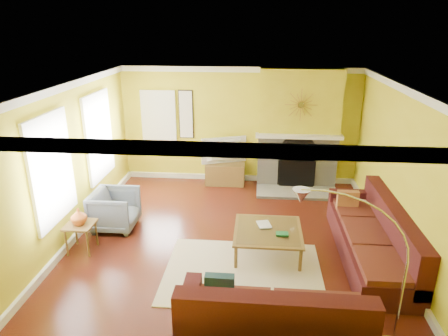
# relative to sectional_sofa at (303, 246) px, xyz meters

# --- Properties ---
(floor) EXTENTS (5.50, 6.00, 0.02)m
(floor) POSITION_rel_sectional_sofa_xyz_m (-1.17, 0.77, -0.46)
(floor) COLOR #5F2114
(floor) RESTS_ON ground
(ceiling) EXTENTS (5.50, 6.00, 0.02)m
(ceiling) POSITION_rel_sectional_sofa_xyz_m (-1.17, 0.77, 2.26)
(ceiling) COLOR white
(ceiling) RESTS_ON ground
(wall_back) EXTENTS (5.50, 0.02, 2.70)m
(wall_back) POSITION_rel_sectional_sofa_xyz_m (-1.17, 3.78, 0.90)
(wall_back) COLOR gold
(wall_back) RESTS_ON ground
(wall_front) EXTENTS (5.50, 0.02, 2.70)m
(wall_front) POSITION_rel_sectional_sofa_xyz_m (-1.17, -2.24, 0.90)
(wall_front) COLOR gold
(wall_front) RESTS_ON ground
(wall_left) EXTENTS (0.02, 6.00, 2.70)m
(wall_left) POSITION_rel_sectional_sofa_xyz_m (-3.93, 0.77, 0.90)
(wall_left) COLOR gold
(wall_left) RESTS_ON ground
(wall_right) EXTENTS (0.02, 6.00, 2.70)m
(wall_right) POSITION_rel_sectional_sofa_xyz_m (1.59, 0.77, 0.90)
(wall_right) COLOR gold
(wall_right) RESTS_ON ground
(baseboard) EXTENTS (5.50, 6.00, 0.12)m
(baseboard) POSITION_rel_sectional_sofa_xyz_m (-1.17, 0.77, -0.39)
(baseboard) COLOR white
(baseboard) RESTS_ON floor
(crown_molding) EXTENTS (5.50, 6.00, 0.12)m
(crown_molding) POSITION_rel_sectional_sofa_xyz_m (-1.17, 0.77, 2.19)
(crown_molding) COLOR white
(crown_molding) RESTS_ON ceiling
(window_left_near) EXTENTS (0.06, 1.22, 1.72)m
(window_left_near) POSITION_rel_sectional_sofa_xyz_m (-3.89, 2.07, 1.05)
(window_left_near) COLOR white
(window_left_near) RESTS_ON wall_left
(window_left_far) EXTENTS (0.06, 1.22, 1.72)m
(window_left_far) POSITION_rel_sectional_sofa_xyz_m (-3.89, 0.17, 1.05)
(window_left_far) COLOR white
(window_left_far) RESTS_ON wall_left
(window_back) EXTENTS (0.82, 0.06, 1.22)m
(window_back) POSITION_rel_sectional_sofa_xyz_m (-3.07, 3.73, 1.10)
(window_back) COLOR white
(window_back) RESTS_ON wall_back
(wall_art) EXTENTS (0.34, 0.04, 1.14)m
(wall_art) POSITION_rel_sectional_sofa_xyz_m (-2.42, 3.74, 1.15)
(wall_art) COLOR white
(wall_art) RESTS_ON wall_back
(fireplace) EXTENTS (1.80, 0.40, 2.70)m
(fireplace) POSITION_rel_sectional_sofa_xyz_m (0.18, 3.57, 0.90)
(fireplace) COLOR #989690
(fireplace) RESTS_ON floor
(mantel) EXTENTS (1.92, 0.22, 0.08)m
(mantel) POSITION_rel_sectional_sofa_xyz_m (0.18, 3.33, 0.80)
(mantel) COLOR white
(mantel) RESTS_ON fireplace
(hearth) EXTENTS (1.80, 0.70, 0.06)m
(hearth) POSITION_rel_sectional_sofa_xyz_m (0.18, 3.02, -0.42)
(hearth) COLOR #989690
(hearth) RESTS_ON floor
(sunburst) EXTENTS (0.70, 0.04, 0.70)m
(sunburst) POSITION_rel_sectional_sofa_xyz_m (0.18, 3.34, 1.50)
(sunburst) COLOR olive
(sunburst) RESTS_ON fireplace
(rug) EXTENTS (2.40, 1.80, 0.02)m
(rug) POSITION_rel_sectional_sofa_xyz_m (-0.89, -0.11, -0.44)
(rug) COLOR beige
(rug) RESTS_ON floor
(sectional_sofa) EXTENTS (3.17, 3.87, 0.90)m
(sectional_sofa) POSITION_rel_sectional_sofa_xyz_m (0.00, 0.00, 0.00)
(sectional_sofa) COLOR #46161A
(sectional_sofa) RESTS_ON floor
(coffee_table) EXTENTS (1.10, 1.10, 0.44)m
(coffee_table) POSITION_rel_sectional_sofa_xyz_m (-0.51, 0.50, -0.23)
(coffee_table) COLOR white
(coffee_table) RESTS_ON floor
(media_console) EXTENTS (0.91, 0.41, 0.50)m
(media_console) POSITION_rel_sectional_sofa_xyz_m (-1.47, 3.46, -0.20)
(media_console) COLOR brown
(media_console) RESTS_ON floor
(tv) EXTENTS (1.06, 0.50, 0.62)m
(tv) POSITION_rel_sectional_sofa_xyz_m (-1.47, 3.46, 0.36)
(tv) COLOR black
(tv) RESTS_ON media_console
(subwoofer) EXTENTS (0.29, 0.29, 0.29)m
(subwoofer) POSITION_rel_sectional_sofa_xyz_m (-1.23, 3.56, -0.31)
(subwoofer) COLOR white
(subwoofer) RESTS_ON floor
(armchair) EXTENTS (0.81, 0.78, 0.73)m
(armchair) POSITION_rel_sectional_sofa_xyz_m (-3.32, 1.13, -0.08)
(armchair) COLOR slate
(armchair) RESTS_ON floor
(side_table) EXTENTS (0.45, 0.45, 0.50)m
(side_table) POSITION_rel_sectional_sofa_xyz_m (-3.61, 0.30, -0.20)
(side_table) COLOR brown
(side_table) RESTS_ON floor
(vase) EXTENTS (0.27, 0.27, 0.28)m
(vase) POSITION_rel_sectional_sofa_xyz_m (-3.61, 0.30, 0.19)
(vase) COLOR orange
(vase) RESTS_ON side_table
(book) EXTENTS (0.28, 0.33, 0.03)m
(book) POSITION_rel_sectional_sofa_xyz_m (-0.68, 0.61, -0.00)
(book) COLOR white
(book) RESTS_ON coffee_table
(arc_lamp) EXTENTS (1.29, 0.36, 2.00)m
(arc_lamp) POSITION_rel_sectional_sofa_xyz_m (0.38, -1.50, 0.55)
(arc_lamp) COLOR silver
(arc_lamp) RESTS_ON floor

